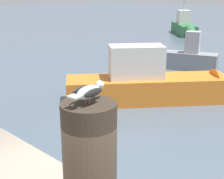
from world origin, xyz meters
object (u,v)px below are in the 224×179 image
at_px(boat_green, 185,27).
at_px(seagull, 89,91).
at_px(boat_orange, 160,84).
at_px(mooring_post, 90,157).
at_px(boat_grey, 181,58).

bearing_deg(boat_green, seagull, -59.85).
bearing_deg(boat_orange, seagull, -58.20).
bearing_deg(boat_orange, mooring_post, -58.22).
relative_size(mooring_post, boat_grey, 0.27).
xyz_separation_m(mooring_post, boat_orange, (-4.18, 6.74, -1.67)).
distance_m(boat_grey, boat_orange, 4.62).
bearing_deg(mooring_post, boat_green, 120.14).
relative_size(mooring_post, boat_orange, 0.17).
xyz_separation_m(mooring_post, seagull, (-0.00, 0.01, 0.54)).
relative_size(seagull, boat_green, 0.08).
relative_size(seagull, boat_grey, 0.12).
relative_size(mooring_post, seagull, 2.28).
relative_size(mooring_post, boat_green, 0.18).
height_order(seagull, boat_grey, seagull).
xyz_separation_m(boat_green, boat_orange, (7.67, -13.66, 0.00)).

